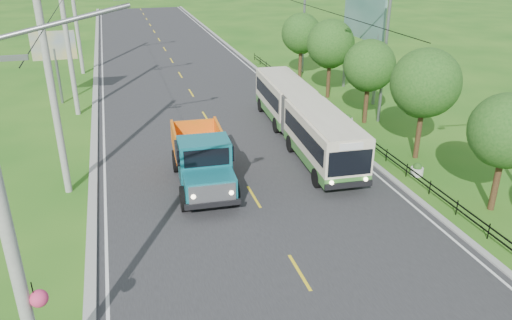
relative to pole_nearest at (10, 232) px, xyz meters
name	(u,v)px	position (x,y,z in m)	size (l,w,h in m)	color
ground	(299,273)	(8.24, 3.00, -4.94)	(240.00, 240.00, 0.00)	#205C15
road	(200,108)	(8.24, 23.00, -4.93)	(14.00, 120.00, 0.02)	#28282B
curb_left	(95,116)	(1.04, 23.00, -4.86)	(0.40, 120.00, 0.15)	#9E9E99
curb_right	(295,99)	(15.39, 23.00, -4.89)	(0.30, 120.00, 0.10)	#9E9E99
edge_line_left	(103,116)	(1.59, 23.00, -4.91)	(0.12, 120.00, 0.00)	silver
edge_line_right	(288,100)	(14.89, 23.00, -4.91)	(0.12, 120.00, 0.00)	silver
centre_dash	(299,272)	(8.24, 3.00, -4.91)	(0.12, 2.20, 0.00)	yellow
railing_right	(339,121)	(16.24, 17.00, -4.64)	(0.04, 40.00, 0.60)	black
pole_nearest	(10,232)	(0.00, 0.00, 0.00)	(3.51, 0.44, 10.00)	gray
pole_near	(52,87)	(-0.02, 12.00, 0.16)	(3.51, 0.32, 10.00)	gray
pole_mid	(68,39)	(-0.02, 24.00, 0.16)	(3.51, 0.32, 10.00)	gray
pole_far	(76,15)	(-0.02, 36.00, 0.16)	(3.51, 0.32, 10.00)	gray
tree_second	(505,134)	(18.10, 5.14, -1.42)	(3.18, 3.26, 5.30)	#382314
tree_third	(424,86)	(18.10, 11.14, -0.95)	(3.60, 3.62, 6.00)	#382314
tree_fourth	(369,68)	(18.10, 17.14, -1.35)	(3.24, 3.31, 5.40)	#382314
tree_fifth	(330,46)	(18.10, 23.14, -1.08)	(3.48, 3.52, 5.80)	#382314
tree_back	(301,35)	(18.10, 29.14, -1.28)	(3.30, 3.36, 5.50)	#382314
streetlight_mid	(383,47)	(18.88, 17.00, -0.03)	(3.02, 0.20, 9.07)	slate
streetlight_far	(303,17)	(18.88, 31.00, -0.03)	(3.02, 0.20, 9.07)	slate
planter_near	(417,170)	(16.84, 9.00, -4.65)	(0.64, 0.64, 0.67)	silver
planter_mid	(348,120)	(16.84, 17.00, -4.65)	(0.64, 0.64, 0.67)	silver
planter_far	(303,88)	(16.84, 25.00, -4.65)	(0.64, 0.64, 0.67)	silver
billboard_left	(54,50)	(-1.26, 27.00, -1.07)	(3.00, 0.20, 5.20)	slate
billboard_right	(363,24)	(20.54, 23.00, 0.41)	(0.24, 6.00, 7.30)	slate
bus	(302,115)	(12.85, 14.95, -3.27)	(3.19, 14.49, 2.77)	#37732E
dump_truck	(202,156)	(6.20, 10.84, -3.39)	(2.84, 6.62, 2.73)	#136672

